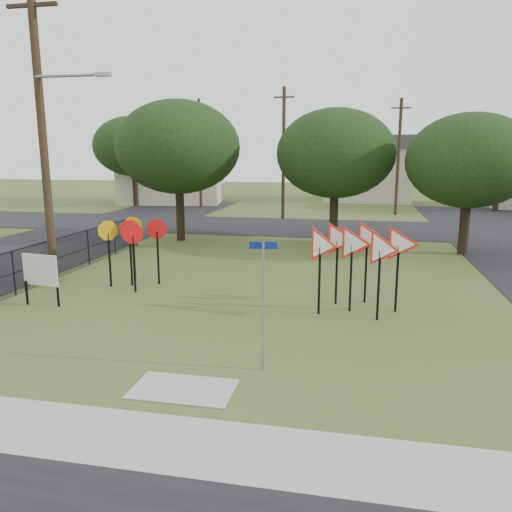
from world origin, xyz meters
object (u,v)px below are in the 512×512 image
(yield_sign_cluster, at_px, (359,247))
(info_board, at_px, (40,272))
(street_name_sign, at_px, (263,297))
(stop_sign_cluster, at_px, (132,236))

(yield_sign_cluster, relative_size, info_board, 2.05)
(street_name_sign, relative_size, info_board, 1.75)
(yield_sign_cluster, bearing_deg, info_board, -171.21)
(stop_sign_cluster, distance_m, yield_sign_cluster, 7.76)
(yield_sign_cluster, height_order, info_board, yield_sign_cluster)
(yield_sign_cluster, distance_m, info_board, 9.50)
(street_name_sign, height_order, stop_sign_cluster, street_name_sign)
(street_name_sign, height_order, yield_sign_cluster, street_name_sign)
(street_name_sign, distance_m, info_board, 8.09)
(street_name_sign, xyz_separation_m, yield_sign_cluster, (1.93, 4.63, 0.29))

